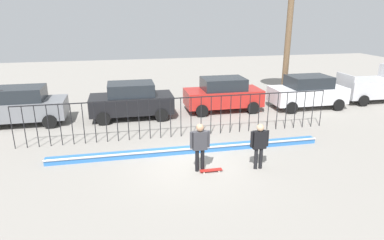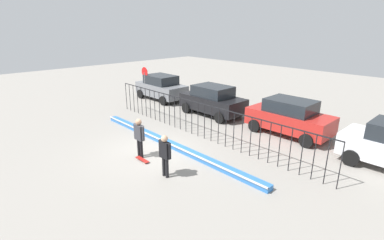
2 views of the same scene
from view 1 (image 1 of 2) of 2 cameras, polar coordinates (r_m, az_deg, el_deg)
ground_plane at (r=12.64m, az=0.61°, el=-7.50°), size 60.00×60.00×0.00m
bowl_coping_ledge at (r=13.61m, az=-0.44°, el=-5.04°), size 11.00×0.40×0.27m
perimeter_fence at (r=15.03m, az=-1.90°, el=1.23°), size 14.04×0.04×1.82m
skateboarder at (r=11.74m, az=1.35°, el=-3.95°), size 0.71×0.27×1.76m
skateboard at (r=12.09m, az=3.24°, el=-8.48°), size 0.80×0.20×0.07m
camera_operator at (r=12.16m, az=11.34°, el=-3.72°), size 0.68×0.26×1.69m
parked_car_gray at (r=18.79m, az=-27.05°, el=2.18°), size 4.30×2.12×1.90m
parked_car_black at (r=18.06m, az=-10.22°, el=3.32°), size 4.30×2.12×1.90m
parked_car_red at (r=19.22m, az=5.29°, el=4.40°), size 4.30×2.12×1.90m
parked_car_white at (r=20.87m, az=19.00°, el=4.58°), size 4.30×2.12×1.90m
pickup_truck at (r=24.41m, az=29.25°, el=5.24°), size 4.70×2.12×2.24m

